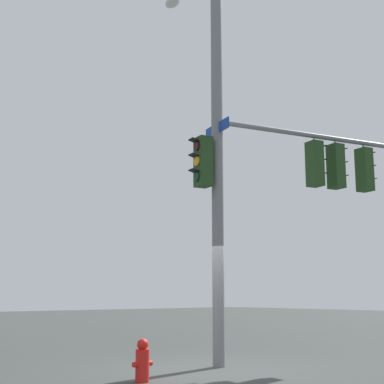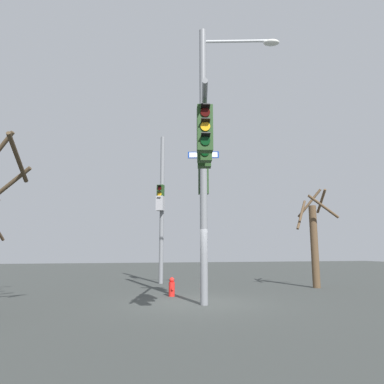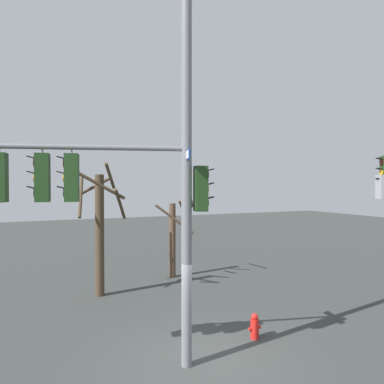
# 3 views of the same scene
# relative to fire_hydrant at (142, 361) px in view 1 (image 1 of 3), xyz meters

# --- Properties ---
(ground_plane) EXTENTS (80.00, 80.00, 0.00)m
(ground_plane) POSITION_rel_fire_hydrant_xyz_m (-2.00, -0.51, -0.34)
(ground_plane) COLOR #373A38
(main_signal_pole_assembly) EXTENTS (5.70, 4.22, 9.97)m
(main_signal_pole_assembly) POSITION_rel_fire_hydrant_xyz_m (-3.50, -0.47, 4.71)
(main_signal_pole_assembly) COLOR slate
(main_signal_pole_assembly) RESTS_ON ground
(fire_hydrant) EXTENTS (0.38, 0.24, 0.73)m
(fire_hydrant) POSITION_rel_fire_hydrant_xyz_m (0.00, 0.00, 0.00)
(fire_hydrant) COLOR red
(fire_hydrant) RESTS_ON ground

